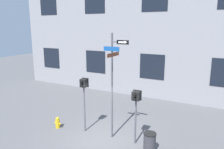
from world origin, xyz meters
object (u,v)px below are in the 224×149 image
street_sign_pole (113,79)px  pedestrian_signal_right (136,102)px  pedestrian_signal_left (84,90)px  trash_bin (150,143)px  fire_hydrant (58,123)px

street_sign_pole → pedestrian_signal_right: 1.46m
pedestrian_signal_left → street_sign_pole: bearing=3.3°
trash_bin → fire_hydrant: bearing=-179.3°
fire_hydrant → pedestrian_signal_left: bearing=14.4°
pedestrian_signal_left → trash_bin: (3.51, -0.31, -1.72)m
fire_hydrant → trash_bin: bearing=0.7°
street_sign_pole → trash_bin: 3.16m
pedestrian_signal_right → trash_bin: (0.81, -0.39, -1.53)m
street_sign_pole → trash_bin: street_sign_pole is taller
street_sign_pole → pedestrian_signal_left: 1.73m
pedestrian_signal_right → fire_hydrant: size_ratio=4.14×
fire_hydrant → trash_bin: (4.97, 0.06, 0.15)m
pedestrian_signal_left → trash_bin: 3.92m
street_sign_pole → pedestrian_signal_right: bearing=-0.7°
trash_bin → pedestrian_signal_right: bearing=154.4°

